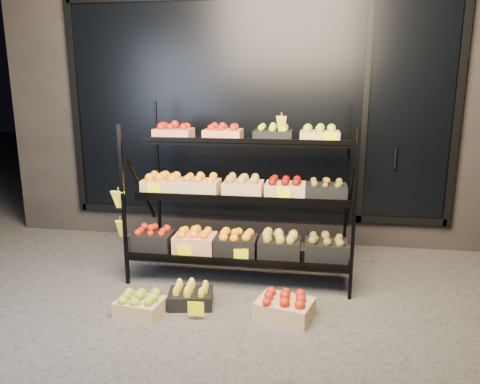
% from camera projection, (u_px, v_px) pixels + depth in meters
% --- Properties ---
extents(ground, '(24.00, 24.00, 0.00)m').
position_uv_depth(ground, '(231.00, 300.00, 4.10)').
color(ground, '#514F4C').
rests_on(ground, ground).
extents(building, '(6.00, 2.08, 3.50)m').
position_uv_depth(building, '(265.00, 90.00, 6.18)').
color(building, '#2D2826').
rests_on(building, ground).
extents(display_rack, '(2.18, 1.02, 1.66)m').
position_uv_depth(display_rack, '(240.00, 196.00, 4.49)').
color(display_rack, black).
rests_on(display_rack, ground).
extents(tag_floor_a, '(0.13, 0.01, 0.12)m').
position_uv_depth(tag_floor_a, '(196.00, 313.00, 3.73)').
color(tag_floor_a, '#FEFC00').
rests_on(tag_floor_a, ground).
extents(floor_crate_left, '(0.41, 0.32, 0.19)m').
position_uv_depth(floor_crate_left, '(140.00, 304.00, 3.83)').
color(floor_crate_left, tan).
rests_on(floor_crate_left, ground).
extents(floor_crate_midleft, '(0.41, 0.33, 0.19)m').
position_uv_depth(floor_crate_midleft, '(191.00, 296.00, 3.97)').
color(floor_crate_midleft, black).
rests_on(floor_crate_midleft, ground).
extents(floor_crate_midright, '(0.50, 0.42, 0.21)m').
position_uv_depth(floor_crate_midright, '(285.00, 306.00, 3.77)').
color(floor_crate_midright, tan).
rests_on(floor_crate_midright, ground).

